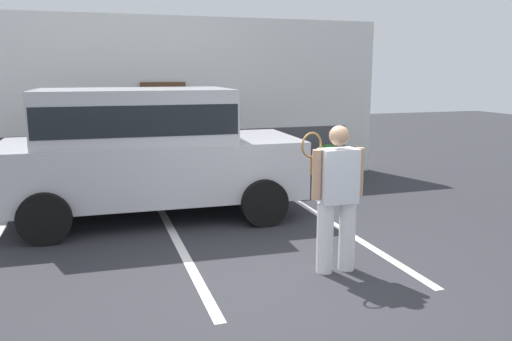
{
  "coord_description": "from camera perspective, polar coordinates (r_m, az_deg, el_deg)",
  "views": [
    {
      "loc": [
        -1.9,
        -4.99,
        2.32
      ],
      "look_at": [
        0.1,
        1.2,
        1.05
      ],
      "focal_mm": 35.9,
      "sensor_mm": 36.0,
      "label": 1
    }
  ],
  "objects": [
    {
      "name": "parked_suv",
      "position": [
        8.25,
        -12.15,
        2.61
      ],
      "size": [
        4.67,
        2.3,
        2.05
      ],
      "rotation": [
        0.0,
        0.0,
        -0.04
      ],
      "color": "#B7B7BC",
      "rests_on": "ground_plane"
    },
    {
      "name": "house_frontage",
      "position": [
        10.83,
        -7.86,
        7.12
      ],
      "size": [
        8.57,
        0.4,
        3.4
      ],
      "color": "white",
      "rests_on": "ground_plane"
    },
    {
      "name": "potted_plant_by_porch",
      "position": [
        10.91,
        8.03,
        1.04
      ],
      "size": [
        0.61,
        0.61,
        0.81
      ],
      "color": "#9E5638",
      "rests_on": "ground_plane"
    },
    {
      "name": "parking_stripe_2",
      "position": [
        7.71,
        9.79,
        -6.6
      ],
      "size": [
        0.12,
        4.4,
        0.01
      ],
      "primitive_type": "cube",
      "color": "silver",
      "rests_on": "ground_plane"
    },
    {
      "name": "ground_plane",
      "position": [
        5.82,
        2.75,
        -12.45
      ],
      "size": [
        40.0,
        40.0,
        0.0
      ],
      "primitive_type": "plane",
      "color": "#2D2D33"
    },
    {
      "name": "parking_stripe_1",
      "position": [
        6.97,
        -8.4,
        -8.5
      ],
      "size": [
        0.12,
        4.4,
        0.01
      ],
      "primitive_type": "cube",
      "color": "silver",
      "rests_on": "ground_plane"
    },
    {
      "name": "tennis_player_man",
      "position": [
        5.96,
        9.01,
        -2.88
      ],
      "size": [
        0.78,
        0.27,
        1.72
      ],
      "rotation": [
        0.0,
        0.0,
        3.13
      ],
      "color": "white",
      "rests_on": "ground_plane"
    }
  ]
}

